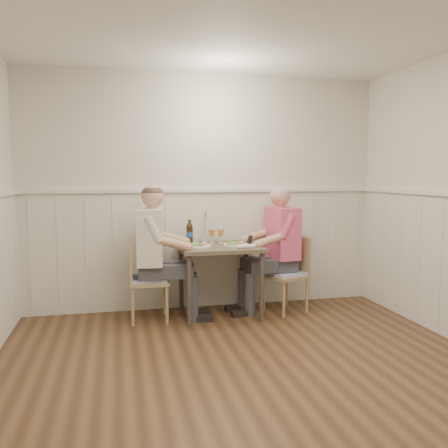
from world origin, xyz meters
name	(u,v)px	position (x,y,z in m)	size (l,w,h in m)	color
ground_plane	(264,393)	(0.00, 0.00, 0.00)	(4.50, 4.50, 0.00)	#452B19
room_shell	(266,171)	(0.00, 0.00, 1.52)	(4.04, 4.54, 2.60)	silver
wainscot	(239,274)	(0.00, 0.69, 0.69)	(4.00, 4.49, 1.34)	silver
dining_table	(220,256)	(0.09, 1.84, 0.64)	(0.85, 0.70, 0.75)	brown
chair_right	(289,271)	(0.86, 1.84, 0.45)	(0.50, 0.50, 0.82)	#9C8763
chair_left	(144,277)	(-0.71, 1.83, 0.45)	(0.40, 0.40, 0.84)	#9C8763
man_in_pink	(278,258)	(0.76, 1.89, 0.59)	(0.68, 0.47, 1.40)	#3F3F47
diner_cream	(155,263)	(-0.60, 1.82, 0.59)	(0.69, 0.48, 1.42)	#3F3F47
plate_man	(235,244)	(0.25, 1.81, 0.77)	(0.27, 0.27, 0.07)	white
plate_diner	(197,245)	(-0.16, 1.80, 0.77)	(0.28, 0.28, 0.07)	white
beer_glass_a	(221,232)	(0.14, 2.01, 0.87)	(0.07, 0.07, 0.18)	silver
beer_glass_b	(212,232)	(0.04, 2.02, 0.87)	(0.07, 0.07, 0.19)	silver
beer_bottle	(190,233)	(-0.19, 2.08, 0.87)	(0.07, 0.07, 0.26)	black
rolled_napkin	(246,246)	(0.31, 1.61, 0.77)	(0.19, 0.05, 0.04)	white
grass_vase	(204,226)	(-0.03, 2.11, 0.93)	(0.05, 0.05, 0.40)	silver
gingham_mat	(188,244)	(-0.22, 2.01, 0.75)	(0.30, 0.26, 0.01)	#6479C1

